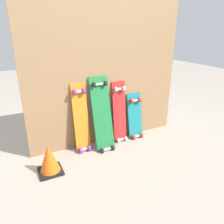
% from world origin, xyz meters
% --- Properties ---
extents(ground_plane, '(12.00, 12.00, 0.00)m').
position_xyz_m(ground_plane, '(0.00, 0.00, 0.00)').
color(ground_plane, '#A89E8E').
extents(plywood_wall_panel, '(1.96, 0.04, 1.89)m').
position_xyz_m(plywood_wall_panel, '(0.00, 0.07, 0.94)').
color(plywood_wall_panel, '#99724C').
rests_on(plywood_wall_panel, ground).
extents(skateboard_orange, '(0.18, 0.19, 0.87)m').
position_xyz_m(skateboard_orange, '(-0.38, -0.03, 0.37)').
color(skateboard_orange, orange).
rests_on(skateboard_orange, ground).
extents(skateboard_green, '(0.23, 0.30, 0.93)m').
position_xyz_m(skateboard_green, '(-0.13, -0.08, 0.39)').
color(skateboard_green, '#1E7238').
rests_on(skateboard_green, ground).
extents(skateboard_red, '(0.18, 0.16, 0.84)m').
position_xyz_m(skateboard_red, '(0.14, -0.01, 0.35)').
color(skateboard_red, '#B22626').
rests_on(skateboard_red, ground).
extents(skateboard_teal, '(0.20, 0.18, 0.66)m').
position_xyz_m(skateboard_teal, '(0.37, -0.02, 0.26)').
color(skateboard_teal, '#197A7F').
rests_on(skateboard_teal, ground).
extents(traffic_cone, '(0.23, 0.23, 0.31)m').
position_xyz_m(traffic_cone, '(-0.83, -0.32, 0.15)').
color(traffic_cone, black).
rests_on(traffic_cone, ground).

